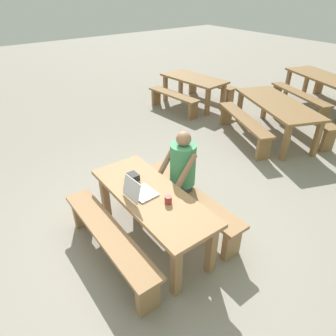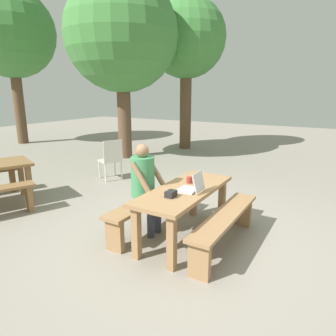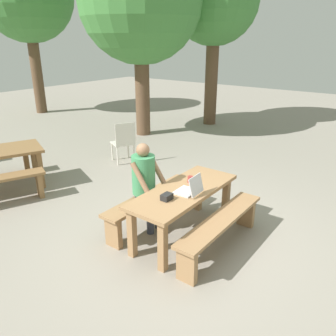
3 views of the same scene
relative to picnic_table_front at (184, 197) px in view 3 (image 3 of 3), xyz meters
The scene contains 11 objects.
ground_plane 0.59m from the picnic_table_front, ahead, with size 30.00×30.00×0.00m, color gray.
picnic_table_front is the anchor object (origin of this frame).
bench_near 0.62m from the picnic_table_front, 90.00° to the right, with size 1.74×0.30×0.46m.
bench_far 0.62m from the picnic_table_front, 90.00° to the left, with size 1.74×0.30×0.46m.
laptop 0.23m from the picnic_table_front, 113.63° to the right, with size 0.31×0.32×0.26m.
small_pouch 0.41m from the picnic_table_front, behind, with size 0.14×0.10×0.08m.
coffee_mug 0.30m from the picnic_table_front, 13.60° to the left, with size 0.08×0.08×0.09m.
person_seated 0.58m from the picnic_table_front, 104.98° to the left, with size 0.43×0.42×1.27m.
plastic_chair 3.19m from the picnic_table_front, 58.46° to the left, with size 0.59×0.59×0.91m.
tree_left 6.14m from the picnic_table_front, 46.60° to the left, with size 3.16×3.16×5.05m.
tree_rear 7.35m from the picnic_table_front, 27.25° to the left, with size 2.56×2.56×4.90m.
Camera 3 is at (-3.39, -2.28, 2.57)m, focal length 36.11 mm.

